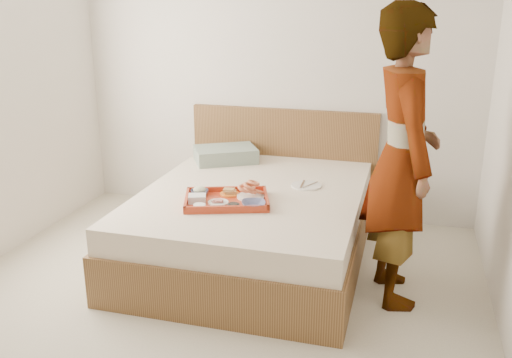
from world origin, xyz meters
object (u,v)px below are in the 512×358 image
object	(u,v)px
tray	(227,199)
dinner_plate	(306,186)
bed	(253,224)
person	(402,159)

from	to	relation	value
tray	dinner_plate	size ratio (longest dim) A/B	2.50
bed	tray	distance (m)	0.43
tray	person	xyz separation A→B (m)	(1.13, 0.02, 0.37)
bed	person	bearing A→B (deg)	-15.74
bed	person	xyz separation A→B (m)	(1.03, -0.29, 0.66)
tray	person	size ratio (longest dim) A/B	0.30
bed	person	world-z (taller)	person
bed	person	size ratio (longest dim) A/B	1.08
bed	dinner_plate	bearing A→B (deg)	27.63
tray	person	distance (m)	1.19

